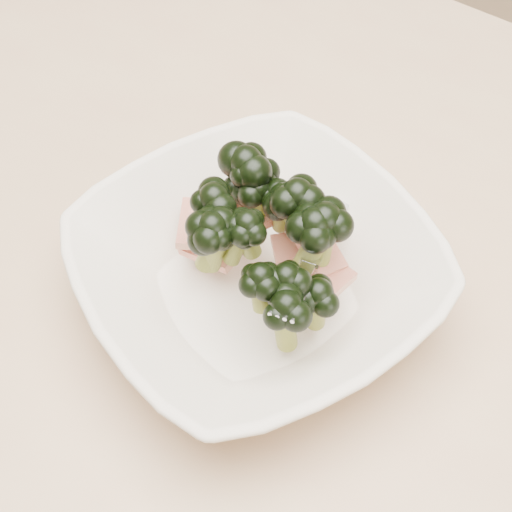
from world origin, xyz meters
name	(u,v)px	position (x,y,z in m)	size (l,w,h in m)	color
dining_table	(241,298)	(0.00, 0.00, 0.65)	(1.20, 0.80, 0.75)	tan
broccoli_dish	(258,264)	(0.05, -0.04, 0.79)	(0.32, 0.32, 0.11)	beige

